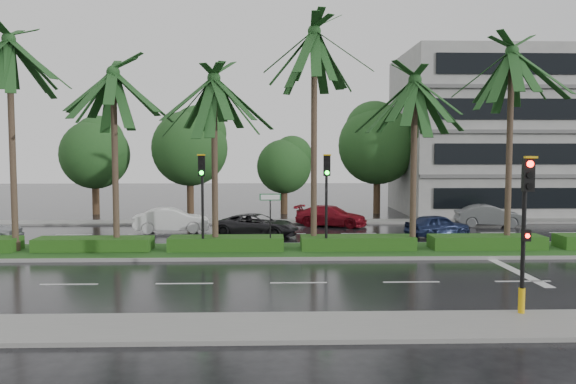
{
  "coord_description": "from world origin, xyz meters",
  "views": [
    {
      "loc": [
        -0.95,
        -24.43,
        4.57
      ],
      "look_at": [
        -0.18,
        1.5,
        2.75
      ],
      "focal_mm": 35.0,
      "sensor_mm": 36.0,
      "label": 1
    }
  ],
  "objects_px": {
    "signal_near": "(525,228)",
    "car_grey": "(489,216)",
    "signal_median_left": "(202,189)",
    "car_white": "(172,220)",
    "car_blue": "(437,226)",
    "car_red": "(331,216)",
    "car_darkgrey": "(257,225)",
    "street_sign": "(270,208)"
  },
  "relations": [
    {
      "from": "street_sign",
      "to": "car_darkgrey",
      "type": "distance_m",
      "value": 5.69
    },
    {
      "from": "car_blue",
      "to": "car_grey",
      "type": "bearing_deg",
      "value": -69.06
    },
    {
      "from": "car_red",
      "to": "car_white",
      "type": "bearing_deg",
      "value": 124.9
    },
    {
      "from": "car_darkgrey",
      "to": "car_blue",
      "type": "bearing_deg",
      "value": -74.34
    },
    {
      "from": "signal_near",
      "to": "car_grey",
      "type": "xyz_separation_m",
      "value": [
        6.57,
        19.14,
        -1.83
      ]
    },
    {
      "from": "car_blue",
      "to": "car_white",
      "type": "bearing_deg",
      "value": 59.56
    },
    {
      "from": "car_red",
      "to": "car_blue",
      "type": "relative_size",
      "value": 1.22
    },
    {
      "from": "car_red",
      "to": "car_grey",
      "type": "xyz_separation_m",
      "value": [
        9.81,
        -0.43,
        0.03
      ]
    },
    {
      "from": "car_red",
      "to": "car_grey",
      "type": "relative_size",
      "value": 1.09
    },
    {
      "from": "street_sign",
      "to": "car_red",
      "type": "distance_m",
      "value": 10.51
    },
    {
      "from": "car_grey",
      "to": "street_sign",
      "type": "bearing_deg",
      "value": 130.76
    },
    {
      "from": "car_red",
      "to": "car_blue",
      "type": "xyz_separation_m",
      "value": [
        5.31,
        -4.62,
        -0.02
      ]
    },
    {
      "from": "car_white",
      "to": "car_red",
      "type": "xyz_separation_m",
      "value": [
        9.43,
        2.44,
        -0.06
      ]
    },
    {
      "from": "street_sign",
      "to": "car_grey",
      "type": "distance_m",
      "value": 16.5
    },
    {
      "from": "car_darkgrey",
      "to": "car_blue",
      "type": "relative_size",
      "value": 1.24
    },
    {
      "from": "car_blue",
      "to": "signal_median_left",
      "type": "bearing_deg",
      "value": 91.54
    },
    {
      "from": "signal_near",
      "to": "street_sign",
      "type": "height_order",
      "value": "signal_near"
    },
    {
      "from": "car_white",
      "to": "car_grey",
      "type": "height_order",
      "value": "car_white"
    },
    {
      "from": "car_grey",
      "to": "car_red",
      "type": "bearing_deg",
      "value": 93.9
    },
    {
      "from": "street_sign",
      "to": "car_white",
      "type": "distance_m",
      "value": 9.32
    },
    {
      "from": "signal_near",
      "to": "car_red",
      "type": "distance_m",
      "value": 19.93
    },
    {
      "from": "car_blue",
      "to": "car_grey",
      "type": "height_order",
      "value": "car_grey"
    },
    {
      "from": "street_sign",
      "to": "car_darkgrey",
      "type": "xyz_separation_m",
      "value": [
        -0.73,
        5.44,
        -1.5
      ]
    },
    {
      "from": "car_blue",
      "to": "car_grey",
      "type": "xyz_separation_m",
      "value": [
        4.5,
        4.19,
        0.05
      ]
    },
    {
      "from": "signal_median_left",
      "to": "car_darkgrey",
      "type": "relative_size",
      "value": 0.96
    },
    {
      "from": "signal_near",
      "to": "street_sign",
      "type": "distance_m",
      "value": 12.11
    },
    {
      "from": "street_sign",
      "to": "car_blue",
      "type": "distance_m",
      "value": 10.51
    },
    {
      "from": "signal_median_left",
      "to": "car_white",
      "type": "distance_m",
      "value": 8.24
    },
    {
      "from": "signal_near",
      "to": "car_red",
      "type": "xyz_separation_m",
      "value": [
        -3.23,
        19.58,
        -1.86
      ]
    },
    {
      "from": "signal_near",
      "to": "car_darkgrey",
      "type": "relative_size",
      "value": 0.96
    },
    {
      "from": "car_darkgrey",
      "to": "car_grey",
      "type": "height_order",
      "value": "car_grey"
    },
    {
      "from": "car_red",
      "to": "car_darkgrey",
      "type": "bearing_deg",
      "value": 153.84
    },
    {
      "from": "car_blue",
      "to": "car_grey",
      "type": "distance_m",
      "value": 6.15
    },
    {
      "from": "car_white",
      "to": "car_red",
      "type": "bearing_deg",
      "value": -81.4
    },
    {
      "from": "signal_near",
      "to": "car_darkgrey",
      "type": "bearing_deg",
      "value": 116.8
    },
    {
      "from": "signal_median_left",
      "to": "car_white",
      "type": "xyz_separation_m",
      "value": [
        -2.67,
        7.45,
        -2.3
      ]
    },
    {
      "from": "street_sign",
      "to": "car_grey",
      "type": "bearing_deg",
      "value": 34.34
    },
    {
      "from": "car_darkgrey",
      "to": "car_grey",
      "type": "xyz_separation_m",
      "value": [
        14.31,
        3.83,
        0.04
      ]
    },
    {
      "from": "car_darkgrey",
      "to": "car_grey",
      "type": "distance_m",
      "value": 14.81
    },
    {
      "from": "car_darkgrey",
      "to": "car_red",
      "type": "height_order",
      "value": "car_red"
    },
    {
      "from": "signal_median_left",
      "to": "car_white",
      "type": "height_order",
      "value": "signal_median_left"
    },
    {
      "from": "signal_near",
      "to": "street_sign",
      "type": "bearing_deg",
      "value": 125.34
    }
  ]
}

